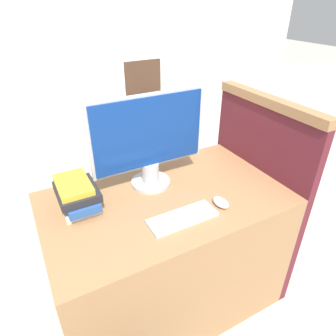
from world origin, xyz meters
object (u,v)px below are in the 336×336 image
(book_stack, at_px, (77,195))
(far_chair, at_px, (148,102))
(monitor, at_px, (149,140))
(keyboard, at_px, (182,218))
(mouse, at_px, (221,202))

(book_stack, xyz_separation_m, far_chair, (1.26, 1.93, -0.30))
(monitor, xyz_separation_m, book_stack, (-0.39, -0.02, -0.19))
(keyboard, height_order, mouse, mouse)
(monitor, distance_m, keyboard, 0.42)
(mouse, distance_m, far_chair, 2.34)
(keyboard, xyz_separation_m, mouse, (0.22, 0.00, 0.01))
(monitor, relative_size, far_chair, 0.60)
(keyboard, relative_size, far_chair, 0.32)
(monitor, relative_size, mouse, 6.14)
(keyboard, distance_m, far_chair, 2.42)
(monitor, bearing_deg, far_chair, 65.54)
(keyboard, relative_size, mouse, 3.30)
(monitor, xyz_separation_m, far_chair, (0.87, 1.91, -0.49))
(mouse, bearing_deg, keyboard, -179.45)
(monitor, height_order, keyboard, monitor)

